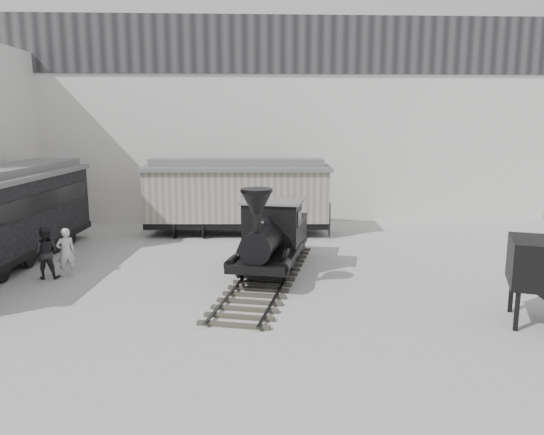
{
  "coord_description": "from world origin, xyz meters",
  "views": [
    {
      "loc": [
        0.08,
        -15.23,
        5.62
      ],
      "look_at": [
        0.99,
        4.26,
        2.0
      ],
      "focal_mm": 35.0,
      "sensor_mm": 36.0,
      "label": 1
    }
  ],
  "objects_px": {
    "locomotive": "(270,241)",
    "visitor_b": "(45,253)",
    "visitor_a": "(66,252)",
    "boxcar": "(237,195)"
  },
  "relations": [
    {
      "from": "locomotive",
      "to": "visitor_a",
      "type": "distance_m",
      "value": 7.4
    },
    {
      "from": "locomotive",
      "to": "visitor_a",
      "type": "height_order",
      "value": "locomotive"
    },
    {
      "from": "visitor_a",
      "to": "boxcar",
      "type": "bearing_deg",
      "value": -161.13
    },
    {
      "from": "locomotive",
      "to": "visitor_b",
      "type": "xyz_separation_m",
      "value": [
        -8.04,
        -0.22,
        -0.29
      ]
    },
    {
      "from": "visitor_a",
      "to": "visitor_b",
      "type": "xyz_separation_m",
      "value": [
        -0.65,
        -0.22,
        0.05
      ]
    },
    {
      "from": "visitor_a",
      "to": "visitor_b",
      "type": "distance_m",
      "value": 0.69
    },
    {
      "from": "visitor_b",
      "to": "boxcar",
      "type": "bearing_deg",
      "value": -136.89
    },
    {
      "from": "locomotive",
      "to": "visitor_a",
      "type": "bearing_deg",
      "value": -166.32
    },
    {
      "from": "visitor_a",
      "to": "visitor_b",
      "type": "bearing_deg",
      "value": -11.38
    },
    {
      "from": "visitor_a",
      "to": "locomotive",
      "type": "bearing_deg",
      "value": 149.68
    }
  ]
}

